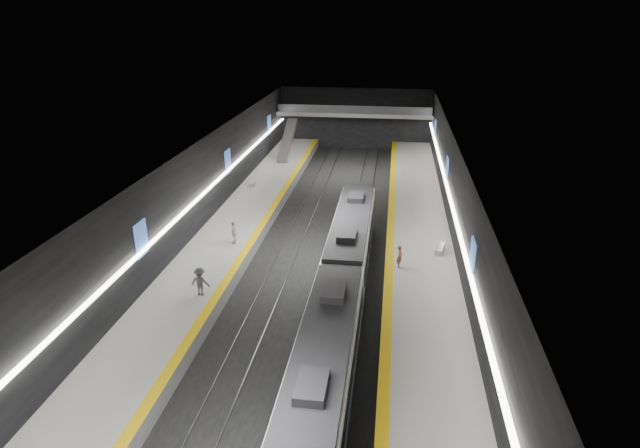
# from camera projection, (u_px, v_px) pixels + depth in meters

# --- Properties ---
(ground) EXTENTS (70.00, 70.00, 0.00)m
(ground) POSITION_uv_depth(u_px,v_px,m) (319.00, 258.00, 40.60)
(ground) COLOR black
(ground) RESTS_ON ground
(ceiling) EXTENTS (20.00, 70.00, 0.04)m
(ceiling) POSITION_uv_depth(u_px,v_px,m) (319.00, 156.00, 37.60)
(ceiling) COLOR beige
(ceiling) RESTS_ON wall_left
(wall_left) EXTENTS (0.04, 70.00, 8.00)m
(wall_left) POSITION_uv_depth(u_px,v_px,m) (188.00, 203.00, 40.38)
(wall_left) COLOR black
(wall_left) RESTS_ON ground
(wall_right) EXTENTS (0.04, 70.00, 8.00)m
(wall_right) POSITION_uv_depth(u_px,v_px,m) (459.00, 216.00, 37.83)
(wall_right) COLOR black
(wall_right) RESTS_ON ground
(wall_back) EXTENTS (20.00, 0.04, 8.00)m
(wall_back) POSITION_uv_depth(u_px,v_px,m) (356.00, 118.00, 71.23)
(wall_back) COLOR black
(wall_back) RESTS_ON ground
(platform_left) EXTENTS (5.00, 70.00, 1.00)m
(platform_left) POSITION_uv_depth(u_px,v_px,m) (223.00, 247.00, 41.37)
(platform_left) COLOR slate
(platform_left) RESTS_ON ground
(tile_surface_left) EXTENTS (5.00, 70.00, 0.02)m
(tile_surface_left) POSITION_uv_depth(u_px,v_px,m) (223.00, 241.00, 41.18)
(tile_surface_left) COLOR #9E9E99
(tile_surface_left) RESTS_ON platform_left
(tactile_strip_left) EXTENTS (0.60, 70.00, 0.02)m
(tactile_strip_left) POSITION_uv_depth(u_px,v_px,m) (251.00, 242.00, 40.90)
(tactile_strip_left) COLOR #E4B50C
(tactile_strip_left) RESTS_ON platform_left
(platform_right) EXTENTS (5.00, 70.00, 1.00)m
(platform_right) POSITION_uv_depth(u_px,v_px,m) (419.00, 258.00, 39.46)
(platform_right) COLOR slate
(platform_right) RESTS_ON ground
(tile_surface_right) EXTENTS (5.00, 70.00, 0.02)m
(tile_surface_right) POSITION_uv_depth(u_px,v_px,m) (420.00, 252.00, 39.27)
(tile_surface_right) COLOR #9E9E99
(tile_surface_right) RESTS_ON platform_right
(tactile_strip_right) EXTENTS (0.60, 70.00, 0.02)m
(tactile_strip_right) POSITION_uv_depth(u_px,v_px,m) (390.00, 250.00, 39.54)
(tactile_strip_right) COLOR #E4B50C
(tactile_strip_right) RESTS_ON platform_right
(rails) EXTENTS (6.52, 70.00, 0.12)m
(rails) POSITION_uv_depth(u_px,v_px,m) (319.00, 258.00, 40.58)
(rails) COLOR gray
(rails) RESTS_ON ground
(train) EXTENTS (2.69, 30.04, 3.60)m
(train) POSITION_uv_depth(u_px,v_px,m) (341.00, 290.00, 31.61)
(train) COLOR #111C3E
(train) RESTS_ON ground
(ad_posters) EXTENTS (19.94, 53.50, 2.20)m
(ad_posters) POSITION_uv_depth(u_px,v_px,m) (321.00, 198.00, 39.83)
(ad_posters) COLOR #4570CF
(ad_posters) RESTS_ON wall_left
(cove_light_left) EXTENTS (0.25, 68.60, 0.12)m
(cove_light_left) POSITION_uv_depth(u_px,v_px,m) (191.00, 205.00, 40.43)
(cove_light_left) COLOR white
(cove_light_left) RESTS_ON wall_left
(cove_light_right) EXTENTS (0.25, 68.60, 0.12)m
(cove_light_right) POSITION_uv_depth(u_px,v_px,m) (455.00, 218.00, 37.93)
(cove_light_right) COLOR white
(cove_light_right) RESTS_ON wall_right
(mezzanine_bridge) EXTENTS (20.00, 3.00, 1.50)m
(mezzanine_bridge) POSITION_uv_depth(u_px,v_px,m) (355.00, 113.00, 68.94)
(mezzanine_bridge) COLOR gray
(mezzanine_bridge) RESTS_ON wall_left
(escalator) EXTENTS (1.20, 7.50, 3.92)m
(escalator) POSITION_uv_depth(u_px,v_px,m) (288.00, 140.00, 64.34)
(escalator) COLOR #99999E
(escalator) RESTS_ON platform_left
(bench_left_far) EXTENTS (0.74, 1.77, 0.42)m
(bench_left_far) POSITION_uv_depth(u_px,v_px,m) (252.00, 183.00, 54.08)
(bench_left_far) COLOR #99999E
(bench_left_far) RESTS_ON platform_left
(bench_right_far) EXTENTS (0.86, 1.82, 0.43)m
(bench_right_far) POSITION_uv_depth(u_px,v_px,m) (440.00, 249.00, 39.32)
(bench_right_far) COLOR #99999E
(bench_right_far) RESTS_ON platform_right
(passenger_right_a) EXTENTS (0.40, 0.60, 1.62)m
(passenger_right_a) POSITION_uv_depth(u_px,v_px,m) (400.00, 257.00, 36.71)
(passenger_right_a) COLOR #B45E43
(passenger_right_a) RESTS_ON platform_right
(passenger_left_a) EXTENTS (0.52, 1.08, 1.79)m
(passenger_left_a) POSITION_uv_depth(u_px,v_px,m) (234.00, 233.00, 40.43)
(passenger_left_a) COLOR beige
(passenger_left_a) RESTS_ON platform_left
(passenger_left_b) EXTENTS (1.26, 0.79, 1.86)m
(passenger_left_b) POSITION_uv_depth(u_px,v_px,m) (200.00, 282.00, 33.07)
(passenger_left_b) COLOR #46464E
(passenger_left_b) RESTS_ON platform_left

